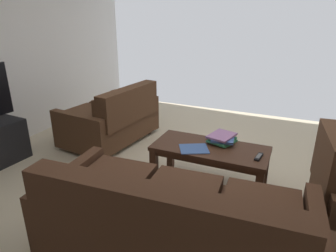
{
  "coord_description": "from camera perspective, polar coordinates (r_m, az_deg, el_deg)",
  "views": [
    {
      "loc": [
        -0.77,
        2.54,
        1.72
      ],
      "look_at": [
        0.3,
        0.13,
        0.71
      ],
      "focal_mm": 31.89,
      "sensor_mm": 36.0,
      "label": 1
    }
  ],
  "objects": [
    {
      "name": "ground_plane",
      "position": [
        3.17,
        6.02,
        -12.25
      ],
      "size": [
        5.6,
        5.59,
        0.01
      ],
      "primitive_type": "cube",
      "color": "beige"
    },
    {
      "name": "sofa_main",
      "position": [
        2.17,
        0.85,
        -18.27
      ],
      "size": [
        1.94,
        1.01,
        0.82
      ],
      "color": "black",
      "rests_on": "ground"
    },
    {
      "name": "loveseat_near",
      "position": [
        4.23,
        -10.48,
        1.49
      ],
      "size": [
        0.99,
        1.37,
        0.81
      ],
      "color": "black",
      "rests_on": "ground"
    },
    {
      "name": "coffee_table",
      "position": [
        3.07,
        8.02,
        -5.2
      ],
      "size": [
        1.15,
        0.52,
        0.46
      ],
      "color": "#3D2316",
      "rests_on": "ground"
    },
    {
      "name": "book_stack",
      "position": [
        3.15,
        10.32,
        -2.34
      ],
      "size": [
        0.3,
        0.33,
        0.08
      ],
      "color": "#337F51",
      "rests_on": "coffee_table"
    },
    {
      "name": "tv_remote",
      "position": [
        2.91,
        16.95,
        -5.64
      ],
      "size": [
        0.06,
        0.16,
        0.02
      ],
      "color": "black",
      "rests_on": "coffee_table"
    },
    {
      "name": "loose_magazine",
      "position": [
        2.97,
        4.98,
        -4.36
      ],
      "size": [
        0.35,
        0.34,
        0.01
      ],
      "primitive_type": "cube",
      "rotation": [
        0.0,
        0.0,
        2.06
      ],
      "color": "#385693",
      "rests_on": "coffee_table"
    }
  ]
}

